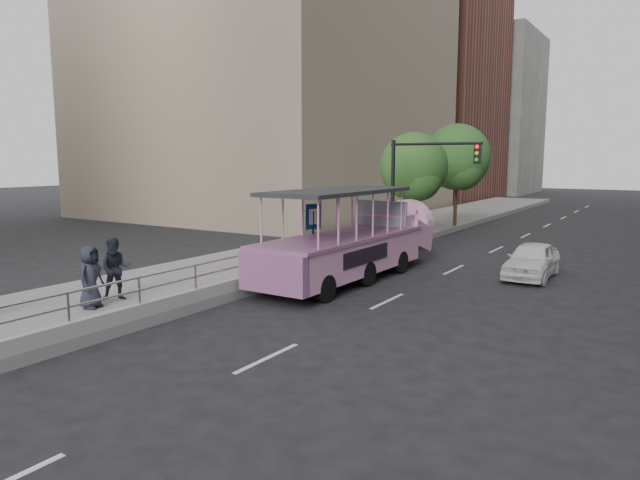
# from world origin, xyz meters

# --- Properties ---
(ground) EXTENTS (160.00, 160.00, 0.00)m
(ground) POSITION_xyz_m (0.00, 0.00, 0.00)
(ground) COLOR black
(sidewalk) EXTENTS (5.50, 80.00, 0.30)m
(sidewalk) POSITION_xyz_m (-5.75, 10.00, 0.15)
(sidewalk) COLOR gray
(sidewalk) RESTS_ON ground
(kerb_wall) EXTENTS (0.24, 30.00, 0.36)m
(kerb_wall) POSITION_xyz_m (-3.12, 2.00, 0.48)
(kerb_wall) COLOR #ABABA5
(kerb_wall) RESTS_ON sidewalk
(guardrail) EXTENTS (0.07, 22.00, 0.71)m
(guardrail) POSITION_xyz_m (-3.12, 2.00, 1.14)
(guardrail) COLOR #B5B4B9
(guardrail) RESTS_ON kerb_wall
(duck_boat) EXTENTS (2.59, 9.96, 3.30)m
(duck_boat) POSITION_xyz_m (-1.59, 6.69, 1.22)
(duck_boat) COLOR black
(duck_boat) RESTS_ON ground
(car) EXTENTS (1.58, 3.85, 1.31)m
(car) POSITION_xyz_m (3.92, 10.07, 0.65)
(car) COLOR silver
(car) RESTS_ON ground
(pedestrian_mid) EXTENTS (1.10, 1.12, 1.81)m
(pedestrian_mid) POSITION_xyz_m (-5.18, -1.11, 1.21)
(pedestrian_mid) COLOR #222532
(pedestrian_mid) RESTS_ON sidewalk
(pedestrian_far) EXTENTS (0.76, 0.96, 1.72)m
(pedestrian_far) POSITION_xyz_m (-4.98, -2.08, 1.16)
(pedestrian_far) COLOR #222532
(pedestrian_far) RESTS_ON sidewalk
(parking_sign) EXTENTS (0.26, 0.58, 2.76)m
(parking_sign) POSITION_xyz_m (-2.59, 5.32, 1.74)
(parking_sign) COLOR black
(parking_sign) RESTS_ON ground
(traffic_signal) EXTENTS (4.20, 0.32, 5.20)m
(traffic_signal) POSITION_xyz_m (-1.70, 12.50, 3.50)
(traffic_signal) COLOR black
(traffic_signal) RESTS_ON ground
(street_tree_near) EXTENTS (3.52, 3.52, 5.72)m
(street_tree_near) POSITION_xyz_m (-3.30, 15.93, 3.82)
(street_tree_near) COLOR #322116
(street_tree_near) RESTS_ON ground
(street_tree_far) EXTENTS (3.97, 3.97, 6.45)m
(street_tree_far) POSITION_xyz_m (-3.10, 21.93, 4.31)
(street_tree_far) COLOR #322116
(street_tree_far) RESTS_ON ground
(midrise_brick) EXTENTS (18.00, 16.00, 26.00)m
(midrise_brick) POSITION_xyz_m (-18.00, 48.00, 13.00)
(midrise_brick) COLOR brown
(midrise_brick) RESTS_ON ground
(midrise_stone_b) EXTENTS (16.00, 14.00, 20.00)m
(midrise_stone_b) POSITION_xyz_m (-16.00, 64.00, 10.00)
(midrise_stone_b) COLOR gray
(midrise_stone_b) RESTS_ON ground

